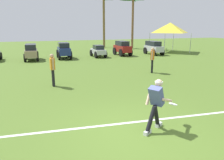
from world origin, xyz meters
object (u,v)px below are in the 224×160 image
(parked_car_slot_c, at_px, (64,50))
(palm_tree_right_of_centre, at_px, (133,16))
(frisbee_thrower, at_px, (156,102))
(parked_car_slot_e, at_px, (122,48))
(parked_car_slot_d, at_px, (98,51))
(event_tent, at_px, (170,28))
(teammate_near_sideline, at_px, (53,67))
(parked_car_slot_f, at_px, (154,47))
(palm_tree_left_of_centre, at_px, (104,18))
(frisbee_in_flight, at_px, (173,104))
(parked_car_slot_b, at_px, (31,52))
(teammate_midfield, at_px, (152,58))

(parked_car_slot_c, bearing_deg, palm_tree_right_of_centre, 34.51)
(frisbee_thrower, distance_m, parked_car_slot_c, 14.92)
(parked_car_slot_e, height_order, palm_tree_right_of_centre, palm_tree_right_of_centre)
(parked_car_slot_d, distance_m, event_tent, 8.90)
(teammate_near_sideline, xyz_separation_m, parked_car_slot_e, (7.35, 9.63, -0.20))
(frisbee_thrower, relative_size, event_tent, 0.42)
(parked_car_slot_f, xyz_separation_m, palm_tree_left_of_centre, (-2.53, 8.98, 3.16))
(frisbee_in_flight, distance_m, parked_car_slot_f, 16.48)
(frisbee_thrower, distance_m, parked_car_slot_b, 15.19)
(teammate_midfield, height_order, parked_car_slot_b, teammate_midfield)
(parked_car_slot_f, bearing_deg, event_tent, 27.22)
(frisbee_in_flight, distance_m, teammate_midfield, 7.31)
(parked_car_slot_b, xyz_separation_m, palm_tree_right_of_centre, (12.32, 6.70, 3.30))
(teammate_near_sideline, xyz_separation_m, teammate_midfield, (6.03, 1.25, 0.00))
(teammate_near_sideline, bearing_deg, parked_car_slot_e, 52.65)
(frisbee_in_flight, bearing_deg, parked_car_slot_c, 95.41)
(event_tent, bearing_deg, teammate_midfield, -127.96)
(frisbee_in_flight, distance_m, parked_car_slot_d, 14.82)
(frisbee_thrower, height_order, parked_car_slot_c, frisbee_thrower)
(frisbee_thrower, distance_m, parked_car_slot_f, 16.95)
(teammate_midfield, bearing_deg, parked_car_slot_c, 118.63)
(frisbee_thrower, xyz_separation_m, event_tent, (11.01, 16.21, 1.84))
(frisbee_thrower, bearing_deg, parked_car_slot_e, 71.77)
(parked_car_slot_c, bearing_deg, parked_car_slot_b, -177.74)
(parked_car_slot_b, relative_size, parked_car_slot_f, 0.99)
(teammate_near_sideline, xyz_separation_m, parked_car_slot_b, (-1.12, 9.21, -0.22))
(parked_car_slot_c, height_order, parked_car_slot_e, same)
(teammate_midfield, relative_size, parked_car_slot_c, 0.66)
(parked_car_slot_e, bearing_deg, event_tent, 9.48)
(teammate_midfield, relative_size, parked_car_slot_d, 0.70)
(parked_car_slot_e, relative_size, parked_car_slot_f, 0.99)
(palm_tree_left_of_centre, bearing_deg, palm_tree_right_of_centre, -36.23)
(frisbee_thrower, relative_size, parked_car_slot_b, 0.59)
(frisbee_thrower, xyz_separation_m, parked_car_slot_b, (-3.46, 14.79, -0.08))
(teammate_near_sideline, bearing_deg, frisbee_in_flight, -60.86)
(event_tent, bearing_deg, teammate_near_sideline, -141.46)
(frisbee_thrower, bearing_deg, frisbee_in_flight, 14.24)
(palm_tree_left_of_centre, xyz_separation_m, event_tent, (5.27, -7.57, -1.24))
(parked_car_slot_b, distance_m, palm_tree_left_of_centre, 13.24)
(parked_car_slot_d, bearing_deg, teammate_midfield, -81.30)
(parked_car_slot_c, xyz_separation_m, parked_car_slot_f, (8.98, -0.10, -0.02))
(teammate_midfield, xyz_separation_m, parked_car_slot_b, (-7.15, 7.96, -0.22))
(teammate_midfield, height_order, event_tent, event_tent)
(parked_car_slot_d, xyz_separation_m, parked_car_slot_e, (2.56, 0.32, 0.18))
(frisbee_thrower, relative_size, parked_car_slot_e, 0.59)
(frisbee_thrower, xyz_separation_m, teammate_near_sideline, (-2.34, 5.58, 0.14))
(frisbee_thrower, bearing_deg, palm_tree_left_of_centre, 76.44)
(parked_car_slot_e, xyz_separation_m, parked_car_slot_f, (3.25, -0.41, -0.02))
(teammate_midfield, distance_m, palm_tree_left_of_centre, 17.33)
(teammate_midfield, height_order, parked_car_slot_f, teammate_midfield)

